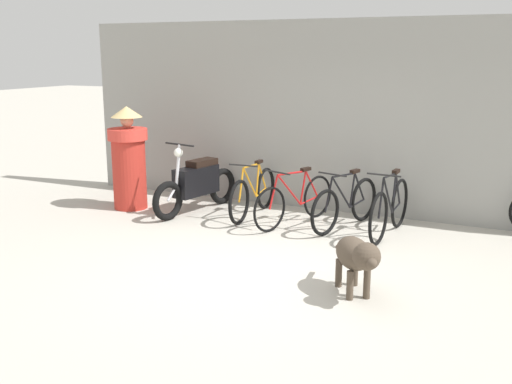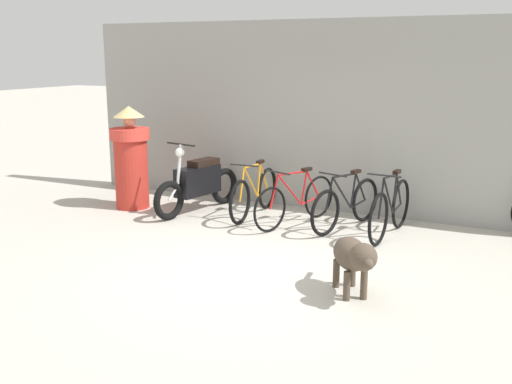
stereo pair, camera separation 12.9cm
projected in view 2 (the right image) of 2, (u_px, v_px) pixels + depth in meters
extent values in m
plane|color=#B7B2A5|center=(255.00, 270.00, 7.01)|extent=(60.00, 60.00, 0.00)
cube|color=gray|center=(341.00, 117.00, 9.36)|extent=(9.09, 0.20, 2.99)
torus|color=black|center=(240.00, 202.00, 8.81)|extent=(0.07, 0.67, 0.67)
torus|color=black|center=(267.00, 188.00, 9.71)|extent=(0.07, 0.67, 0.67)
cylinder|color=orange|center=(251.00, 183.00, 9.11)|extent=(0.04, 0.50, 0.56)
cylinder|color=orange|center=(259.00, 180.00, 9.37)|extent=(0.03, 0.13, 0.51)
cylinder|color=orange|center=(252.00, 166.00, 9.10)|extent=(0.04, 0.59, 0.06)
cylinder|color=orange|center=(262.00, 192.00, 9.55)|extent=(0.04, 0.39, 0.08)
cylinder|color=orange|center=(264.00, 176.00, 9.54)|extent=(0.04, 0.30, 0.47)
cylinder|color=orange|center=(242.00, 185.00, 8.82)|extent=(0.03, 0.18, 0.50)
cube|color=black|center=(260.00, 162.00, 9.35)|extent=(0.08, 0.18, 0.05)
cylinder|color=black|center=(244.00, 165.00, 8.83)|extent=(0.46, 0.04, 0.02)
torus|color=black|center=(270.00, 210.00, 8.44)|extent=(0.25, 0.63, 0.65)
torus|color=black|center=(319.00, 197.00, 9.19)|extent=(0.25, 0.63, 0.65)
cylinder|color=red|center=(290.00, 190.00, 8.68)|extent=(0.20, 0.52, 0.54)
cylinder|color=red|center=(304.00, 188.00, 8.90)|extent=(0.07, 0.14, 0.50)
cylinder|color=red|center=(293.00, 173.00, 8.66)|extent=(0.23, 0.60, 0.06)
cylinder|color=red|center=(310.00, 201.00, 9.05)|extent=(0.16, 0.40, 0.08)
cylinder|color=red|center=(313.00, 184.00, 9.03)|extent=(0.13, 0.31, 0.46)
cylinder|color=red|center=(274.00, 192.00, 8.44)|extent=(0.09, 0.19, 0.48)
cube|color=black|center=(307.00, 169.00, 8.87)|extent=(0.12, 0.19, 0.05)
cylinder|color=black|center=(278.00, 172.00, 8.43)|extent=(0.44, 0.17, 0.02)
torus|color=black|center=(325.00, 213.00, 8.25)|extent=(0.23, 0.65, 0.66)
torus|color=black|center=(365.00, 200.00, 8.98)|extent=(0.23, 0.65, 0.66)
cylinder|color=black|center=(342.00, 193.00, 8.49)|extent=(0.17, 0.49, 0.55)
cylinder|color=black|center=(353.00, 191.00, 8.70)|extent=(0.06, 0.13, 0.50)
cylinder|color=black|center=(345.00, 175.00, 8.47)|extent=(0.19, 0.57, 0.06)
cylinder|color=black|center=(358.00, 204.00, 8.85)|extent=(0.13, 0.38, 0.08)
cylinder|color=black|center=(360.00, 187.00, 8.83)|extent=(0.11, 0.30, 0.46)
cylinder|color=black|center=(329.00, 195.00, 8.25)|extent=(0.08, 0.18, 0.49)
cube|color=black|center=(356.00, 172.00, 8.67)|extent=(0.12, 0.19, 0.05)
cylinder|color=black|center=(333.00, 175.00, 8.24)|extent=(0.45, 0.15, 0.02)
torus|color=black|center=(378.00, 219.00, 7.83)|extent=(0.10, 0.72, 0.72)
torus|color=black|center=(401.00, 204.00, 8.63)|extent=(0.10, 0.72, 0.72)
cylinder|color=black|center=(388.00, 196.00, 8.08)|extent=(0.07, 0.47, 0.59)
cylinder|color=black|center=(395.00, 193.00, 8.32)|extent=(0.04, 0.12, 0.54)
cylinder|color=black|center=(391.00, 176.00, 8.06)|extent=(0.07, 0.55, 0.06)
cylinder|color=black|center=(397.00, 208.00, 8.48)|extent=(0.06, 0.36, 0.08)
cylinder|color=black|center=(399.00, 189.00, 8.46)|extent=(0.05, 0.29, 0.50)
cylinder|color=black|center=(381.00, 199.00, 7.83)|extent=(0.04, 0.17, 0.53)
cube|color=black|center=(397.00, 172.00, 8.29)|extent=(0.08, 0.18, 0.05)
cylinder|color=black|center=(384.00, 175.00, 7.82)|extent=(0.46, 0.06, 0.02)
torus|color=black|center=(169.00, 201.00, 9.05)|extent=(0.22, 0.62, 0.61)
torus|color=black|center=(224.00, 186.00, 10.03)|extent=(0.22, 0.62, 0.61)
cube|color=black|center=(198.00, 181.00, 9.49)|extent=(0.44, 0.85, 0.45)
cube|color=black|center=(204.00, 162.00, 9.54)|extent=(0.34, 0.55, 0.10)
cylinder|color=silver|center=(179.00, 165.00, 9.11)|extent=(0.08, 0.15, 0.63)
cylinder|color=silver|center=(173.00, 193.00, 9.10)|extent=(0.08, 0.22, 0.23)
cylinder|color=black|center=(181.00, 144.00, 9.08)|extent=(0.57, 0.15, 0.03)
sphere|color=silver|center=(180.00, 152.00, 9.08)|extent=(0.17, 0.17, 0.14)
ellipsoid|color=#4C3F33|center=(351.00, 254.00, 6.25)|extent=(0.61, 0.67, 0.33)
cylinder|color=#4C3F33|center=(364.00, 285.00, 6.16)|extent=(0.10, 0.10, 0.31)
cylinder|color=#4C3F33|center=(347.00, 286.00, 6.13)|extent=(0.10, 0.10, 0.31)
cylinder|color=#4C3F33|center=(352.00, 272.00, 6.51)|extent=(0.10, 0.10, 0.31)
cylinder|color=#4C3F33|center=(336.00, 273.00, 6.48)|extent=(0.10, 0.10, 0.31)
sphere|color=#4C3F33|center=(363.00, 257.00, 5.88)|extent=(0.40, 0.40, 0.28)
ellipsoid|color=#4C3F33|center=(367.00, 263.00, 5.77)|extent=(0.18, 0.19, 0.11)
cylinder|color=#4C3F33|center=(339.00, 245.00, 6.64)|extent=(0.19, 0.24, 0.18)
cylinder|color=#B72D23|center=(131.00, 168.00, 9.71)|extent=(0.69, 0.69, 1.30)
cylinder|color=#D63C32|center=(130.00, 134.00, 9.58)|extent=(0.81, 0.81, 0.18)
sphere|color=tan|center=(129.00, 121.00, 9.53)|extent=(0.26, 0.26, 0.21)
cone|color=tan|center=(129.00, 111.00, 9.50)|extent=(0.64, 0.64, 0.17)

